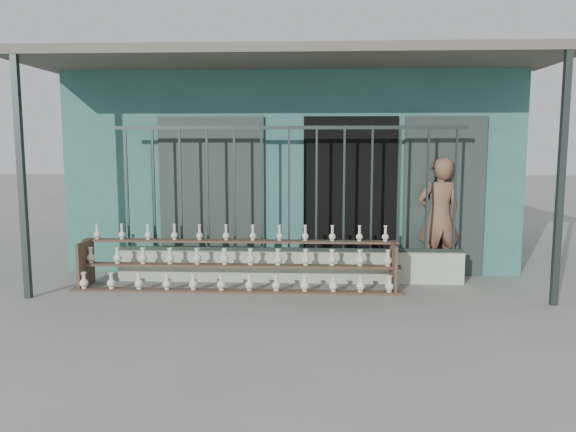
{
  "coord_description": "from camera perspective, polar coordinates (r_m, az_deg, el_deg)",
  "views": [
    {
      "loc": [
        0.37,
        -6.69,
        1.99
      ],
      "look_at": [
        0.0,
        1.0,
        1.0
      ],
      "focal_mm": 35.0,
      "sensor_mm": 36.0,
      "label": 1
    }
  ],
  "objects": [
    {
      "name": "ground",
      "position": [
        6.99,
        -0.39,
        -9.21
      ],
      "size": [
        60.0,
        60.0,
        0.0
      ],
      "primitive_type": "plane",
      "color": "slate"
    },
    {
      "name": "elderly_woman",
      "position": [
        8.66,
        15.1,
        -0.18
      ],
      "size": [
        0.71,
        0.51,
        1.8
      ],
      "primitive_type": "imported",
      "rotation": [
        0.0,
        0.0,
        3.27
      ],
      "color": "brown",
      "rests_on": "ground"
    },
    {
      "name": "security_fence",
      "position": [
        8.03,
        0.1,
        2.74
      ],
      "size": [
        5.0,
        0.04,
        1.8
      ],
      "color": "#283330",
      "rests_on": "parapet_wall"
    },
    {
      "name": "parapet_wall",
      "position": [
        8.19,
        0.1,
        -5.12
      ],
      "size": [
        5.0,
        0.2,
        0.45
      ],
      "primitive_type": "cube",
      "color": "#A8B89E",
      "rests_on": "ground"
    },
    {
      "name": "shelf_rack",
      "position": [
        7.82,
        -5.17,
        -4.73
      ],
      "size": [
        4.5,
        0.68,
        0.85
      ],
      "color": "brown",
      "rests_on": "ground"
    },
    {
      "name": "workshop_building",
      "position": [
        10.94,
        0.83,
        5.39
      ],
      "size": [
        7.4,
        6.6,
        3.21
      ],
      "color": "#2F645A",
      "rests_on": "ground"
    }
  ]
}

